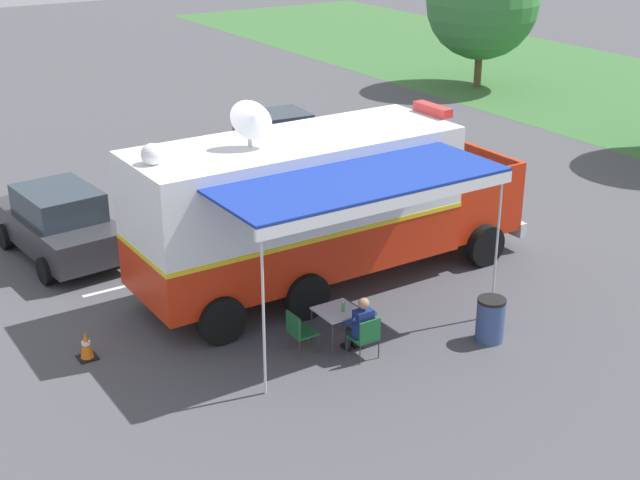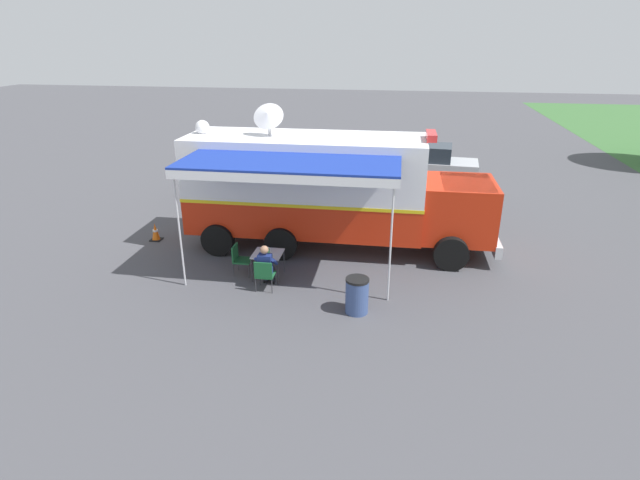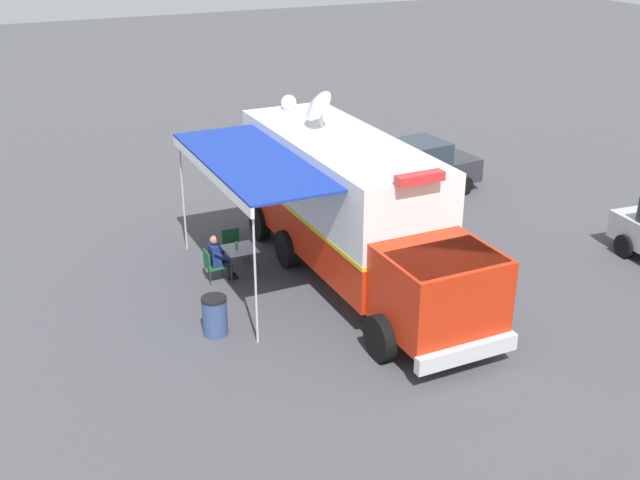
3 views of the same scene
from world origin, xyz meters
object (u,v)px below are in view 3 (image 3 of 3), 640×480
Objects in this scene: folding_chair_beside_table at (232,243)px; traffic_cone at (257,198)px; seated_responder at (218,257)px; trash_bin at (215,316)px; car_far_corner at (415,168)px; folding_chair_at_table at (212,263)px; command_truck at (351,206)px; folding_table at (240,250)px; water_bottle at (236,246)px.

folding_chair_beside_table is 1.50× the size of traffic_cone.
seated_responder is 2.16× the size of traffic_cone.
seated_responder reaches higher than trash_bin.
traffic_cone is at bearing -12.44° from car_far_corner.
folding_chair_beside_table is at bearing 18.71° from car_far_corner.
trash_bin is at bearing 62.84° from traffic_cone.
folding_chair_at_table is at bearing 57.41° from traffic_cone.
command_truck is 4.48m from trash_bin.
car_far_corner reaches higher than trash_bin.
folding_chair_beside_table is 4.07m from traffic_cone.
folding_table is 0.93× the size of folding_chair_at_table.
water_bottle reaches higher than folding_table.
traffic_cone is 0.13× the size of car_far_corner.
seated_responder is at bearing -179.43° from folding_chair_at_table.
folding_chair_beside_table is (-0.18, -0.91, -0.32)m from water_bottle.
water_bottle is 0.25× the size of trash_bin.
seated_responder is (0.51, 0.06, -0.18)m from water_bottle.
folding_chair_at_table is 0.23m from seated_responder.
car_far_corner is at bearing -155.55° from water_bottle.
folding_table is 0.89× the size of trash_bin.
trash_bin is (4.03, 1.29, -1.49)m from command_truck.
folding_table is at bearing -169.21° from seated_responder.
water_bottle is 8.02m from car_far_corner.
seated_responder is at bearing -21.40° from command_truck.
folding_chair_beside_table is 0.96× the size of trash_bin.
folding_chair_at_table is (0.69, 0.06, -0.32)m from water_bottle.
water_bottle is (2.61, -1.28, -1.11)m from command_truck.
folding_table reaches higher than traffic_cone.
trash_bin is at bearing 17.71° from command_truck.
command_truck reaches higher than folding_chair_beside_table.
trash_bin is (1.41, 2.57, -0.38)m from water_bottle.
trash_bin reaches higher than folding_chair_beside_table.
folding_table is 1.39× the size of traffic_cone.
seated_responder reaches higher than folding_table.
folding_chair_beside_table is 1.19m from seated_responder.
command_truck is 16.40× the size of traffic_cone.
trash_bin is at bearing 61.18° from water_bottle.
seated_responder is 8.51m from car_far_corner.
trash_bin is (0.72, 2.51, -0.06)m from folding_chair_at_table.
folding_chair_beside_table is 0.70× the size of seated_responder.
car_far_corner is (-7.81, -3.38, 0.23)m from seated_responder.
water_bottle is at bearing -175.07° from folding_chair_at_table.
command_truck is at bearing 94.26° from traffic_cone.
folding_chair_beside_table is at bearing -95.17° from folding_table.
folding_table is 0.20m from water_bottle.
folding_chair_beside_table is at bearing -114.64° from trash_bin.
water_bottle is 0.39× the size of traffic_cone.
folding_table is 0.93× the size of folding_chair_beside_table.
folding_chair_at_table is at bearing 0.57° from seated_responder.
traffic_cone is (0.43, -5.73, -1.66)m from command_truck.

